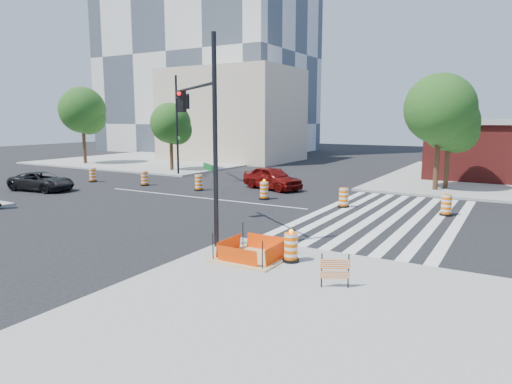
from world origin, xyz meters
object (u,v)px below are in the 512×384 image
dark_suv (42,181)px  signal_pole_se (202,122)px  signal_pole_nw (180,116)px  red_coupe (272,178)px

dark_suv → signal_pole_se: size_ratio=0.60×
dark_suv → signal_pole_se: bearing=-113.3°
dark_suv → signal_pole_nw: 11.09m
red_coupe → dark_suv: (-12.63, -8.07, -0.15)m
red_coupe → signal_pole_nw: signal_pole_nw is taller
signal_pole_se → signal_pole_nw: (-12.75, 14.13, 0.36)m
red_coupe → dark_suv: 14.98m
red_coupe → signal_pole_se: bearing=-145.1°
signal_pole_se → red_coupe: bearing=-36.0°
red_coupe → dark_suv: size_ratio=1.01×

